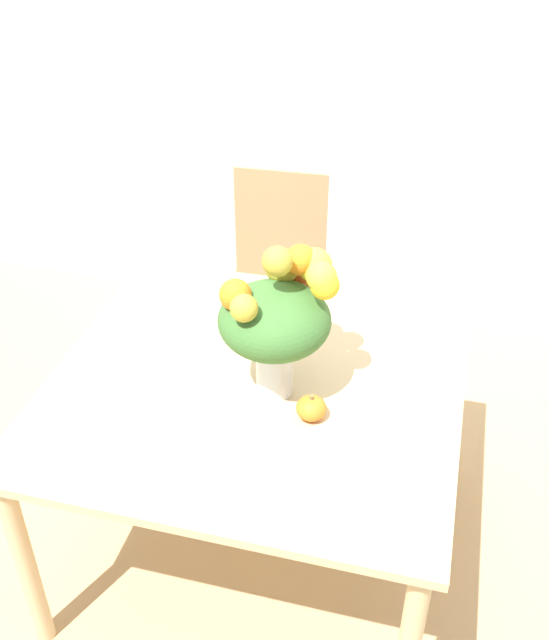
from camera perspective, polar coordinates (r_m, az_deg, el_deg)
ground_plane at (r=2.82m, az=-1.20°, el=-16.38°), size 12.00×12.00×0.00m
wall_back at (r=3.43m, az=6.09°, el=20.19°), size 8.00×0.06×2.70m
dining_table at (r=2.35m, az=-1.39°, el=-6.18°), size 1.24×1.19×0.75m
flower_vase at (r=2.10m, az=0.28°, el=0.36°), size 0.34×0.39×0.49m
pumpkin at (r=2.14m, az=2.82°, el=-6.71°), size 0.09×0.09×0.08m
dining_chair_near_window at (r=3.23m, az=-0.00°, el=2.81°), size 0.44×0.44×0.96m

